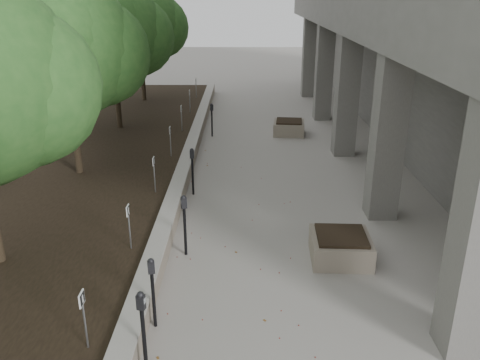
{
  "coord_description": "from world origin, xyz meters",
  "views": [
    {
      "loc": [
        -0.06,
        -5.41,
        5.35
      ],
      "look_at": [
        -0.13,
        5.28,
        1.22
      ],
      "focal_mm": 36.97,
      "sensor_mm": 36.0,
      "label": 1
    }
  ],
  "objects_px": {
    "parking_meter_5": "(212,120)",
    "planter_front": "(341,246)",
    "parking_meter_2": "(153,293)",
    "crabapple_tree_5": "(140,41)",
    "crabapple_tree_4": "(114,55)",
    "planter_back": "(289,127)",
    "parking_meter_1": "(144,332)",
    "parking_meter_4": "(193,172)",
    "parking_meter_3": "(185,225)",
    "crabapple_tree_3": "(68,78)"
  },
  "relations": [
    {
      "from": "parking_meter_5",
      "to": "planter_front",
      "type": "height_order",
      "value": "parking_meter_5"
    },
    {
      "from": "parking_meter_2",
      "to": "crabapple_tree_5",
      "type": "bearing_deg",
      "value": 85.96
    },
    {
      "from": "crabapple_tree_4",
      "to": "crabapple_tree_5",
      "type": "xyz_separation_m",
      "value": [
        0.0,
        5.0,
        0.0
      ]
    },
    {
      "from": "parking_meter_2",
      "to": "planter_back",
      "type": "xyz_separation_m",
      "value": [
        3.29,
        11.97,
        -0.38
      ]
    },
    {
      "from": "crabapple_tree_4",
      "to": "parking_meter_1",
      "type": "height_order",
      "value": "crabapple_tree_4"
    },
    {
      "from": "crabapple_tree_5",
      "to": "planter_front",
      "type": "bearing_deg",
      "value": -64.4
    },
    {
      "from": "crabapple_tree_4",
      "to": "planter_back",
      "type": "distance_m",
      "value": 7.15
    },
    {
      "from": "parking_meter_2",
      "to": "planter_back",
      "type": "distance_m",
      "value": 12.42
    },
    {
      "from": "parking_meter_4",
      "to": "planter_front",
      "type": "relative_size",
      "value": 1.1
    },
    {
      "from": "parking_meter_3",
      "to": "planter_front",
      "type": "xyz_separation_m",
      "value": [
        3.29,
        -0.15,
        -0.41
      ]
    },
    {
      "from": "crabapple_tree_4",
      "to": "parking_meter_3",
      "type": "relative_size",
      "value": 3.92
    },
    {
      "from": "planter_back",
      "to": "parking_meter_2",
      "type": "bearing_deg",
      "value": -105.37
    },
    {
      "from": "crabapple_tree_3",
      "to": "planter_front",
      "type": "xyz_separation_m",
      "value": [
        6.8,
        -4.2,
        -2.83
      ]
    },
    {
      "from": "parking_meter_3",
      "to": "parking_meter_4",
      "type": "xyz_separation_m",
      "value": [
        -0.16,
        3.34,
        -0.02
      ]
    },
    {
      "from": "crabapple_tree_4",
      "to": "planter_back",
      "type": "relative_size",
      "value": 4.6
    },
    {
      "from": "crabapple_tree_4",
      "to": "planter_back",
      "type": "bearing_deg",
      "value": 4.3
    },
    {
      "from": "parking_meter_4",
      "to": "planter_front",
      "type": "bearing_deg",
      "value": -51.76
    },
    {
      "from": "crabapple_tree_3",
      "to": "parking_meter_1",
      "type": "distance_m",
      "value": 8.57
    },
    {
      "from": "parking_meter_3",
      "to": "planter_back",
      "type": "bearing_deg",
      "value": 52.27
    },
    {
      "from": "crabapple_tree_3",
      "to": "parking_meter_2",
      "type": "xyz_separation_m",
      "value": [
        3.25,
        -6.48,
        -2.46
      ]
    },
    {
      "from": "crabapple_tree_4",
      "to": "crabapple_tree_5",
      "type": "distance_m",
      "value": 5.0
    },
    {
      "from": "crabapple_tree_3",
      "to": "crabapple_tree_4",
      "type": "distance_m",
      "value": 5.0
    },
    {
      "from": "crabapple_tree_3",
      "to": "parking_meter_5",
      "type": "xyz_separation_m",
      "value": [
        3.53,
        5.13,
        -2.47
      ]
    },
    {
      "from": "parking_meter_2",
      "to": "crabapple_tree_4",
      "type": "bearing_deg",
      "value": 90.62
    },
    {
      "from": "parking_meter_1",
      "to": "crabapple_tree_3",
      "type": "bearing_deg",
      "value": 127.06
    },
    {
      "from": "crabapple_tree_4",
      "to": "parking_meter_2",
      "type": "distance_m",
      "value": 12.18
    },
    {
      "from": "crabapple_tree_4",
      "to": "planter_front",
      "type": "height_order",
      "value": "crabapple_tree_4"
    },
    {
      "from": "parking_meter_3",
      "to": "planter_front",
      "type": "bearing_deg",
      "value": -22.74
    },
    {
      "from": "crabapple_tree_3",
      "to": "parking_meter_4",
      "type": "xyz_separation_m",
      "value": [
        3.35,
        -0.7,
        -2.45
      ]
    },
    {
      "from": "crabapple_tree_3",
      "to": "parking_meter_2",
      "type": "distance_m",
      "value": 7.65
    },
    {
      "from": "crabapple_tree_4",
      "to": "parking_meter_2",
      "type": "bearing_deg",
      "value": -74.17
    },
    {
      "from": "crabapple_tree_4",
      "to": "parking_meter_1",
      "type": "xyz_separation_m",
      "value": [
        3.3,
        -12.53,
        -2.42
      ]
    },
    {
      "from": "crabapple_tree_4",
      "to": "parking_meter_5",
      "type": "xyz_separation_m",
      "value": [
        3.53,
        0.13,
        -2.47
      ]
    },
    {
      "from": "crabapple_tree_5",
      "to": "parking_meter_5",
      "type": "relative_size",
      "value": 4.2
    },
    {
      "from": "parking_meter_4",
      "to": "parking_meter_5",
      "type": "bearing_deg",
      "value": 81.83
    },
    {
      "from": "crabapple_tree_5",
      "to": "planter_front",
      "type": "relative_size",
      "value": 4.43
    },
    {
      "from": "crabapple_tree_3",
      "to": "crabapple_tree_4",
      "type": "height_order",
      "value": "same"
    },
    {
      "from": "parking_meter_3",
      "to": "parking_meter_4",
      "type": "height_order",
      "value": "parking_meter_3"
    },
    {
      "from": "planter_front",
      "to": "crabapple_tree_5",
      "type": "bearing_deg",
      "value": 115.6
    },
    {
      "from": "crabapple_tree_4",
      "to": "parking_meter_4",
      "type": "height_order",
      "value": "crabapple_tree_4"
    },
    {
      "from": "parking_meter_2",
      "to": "parking_meter_5",
      "type": "bearing_deg",
      "value": 73.4
    },
    {
      "from": "crabapple_tree_3",
      "to": "planter_back",
      "type": "distance_m",
      "value": 9.0
    },
    {
      "from": "crabapple_tree_5",
      "to": "crabapple_tree_3",
      "type": "bearing_deg",
      "value": -90.0
    },
    {
      "from": "planter_back",
      "to": "planter_front",
      "type": "bearing_deg",
      "value": -88.48
    },
    {
      "from": "parking_meter_2",
      "to": "planter_back",
      "type": "height_order",
      "value": "parking_meter_2"
    },
    {
      "from": "crabapple_tree_3",
      "to": "crabapple_tree_5",
      "type": "xyz_separation_m",
      "value": [
        0.0,
        10.0,
        0.0
      ]
    },
    {
      "from": "parking_meter_1",
      "to": "parking_meter_3",
      "type": "distance_m",
      "value": 3.49
    },
    {
      "from": "parking_meter_2",
      "to": "parking_meter_3",
      "type": "bearing_deg",
      "value": 68.75
    },
    {
      "from": "parking_meter_4",
      "to": "parking_meter_3",
      "type": "bearing_deg",
      "value": -93.63
    },
    {
      "from": "crabapple_tree_3",
      "to": "planter_back",
      "type": "height_order",
      "value": "crabapple_tree_3"
    }
  ]
}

